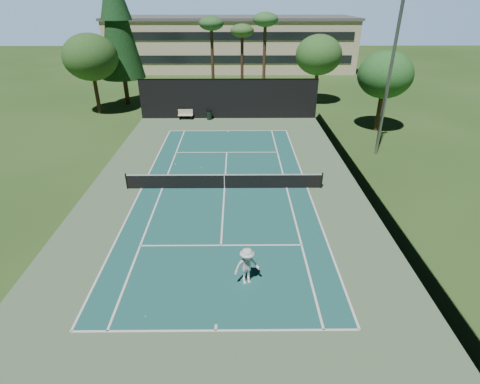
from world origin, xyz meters
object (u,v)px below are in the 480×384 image
Objects in this scene: trash_bin at (209,115)px; tennis_net at (224,181)px; player at (247,266)px; park_bench at (185,114)px; tennis_ball_b at (201,168)px; tennis_ball_d at (176,164)px; tennis_ball_a at (146,316)px; tennis_ball_c at (267,177)px.

tennis_net is at bearing -82.71° from trash_bin.
player is 25.50m from park_bench.
tennis_ball_b is 0.98× the size of tennis_ball_d.
trash_bin is at bearing 88.23° from tennis_ball_a.
player is 12.81m from tennis_ball_b.
trash_bin is (-4.91, 13.91, 0.45)m from tennis_ball_c.
player is at bearing -77.09° from park_bench.
tennis_net is 3.39m from tennis_ball_c.
tennis_ball_b reaches higher than tennis_ball_c.
park_bench is at bearing 93.15° from tennis_ball_d.
trash_bin is at bearing -3.19° from park_bench.
player is at bearing -98.77° from tennis_ball_c.
tennis_net reaches higher than tennis_ball_c.
tennis_net is 16.30m from park_bench.
tennis_ball_b is at bearing -20.15° from tennis_ball_d.
player reaches higher than tennis_ball_d.
tennis_ball_d reaches higher than tennis_ball_c.
tennis_ball_a is 14.43m from tennis_ball_b.
trash_bin is (-3.24, 24.71, -0.43)m from player.
trash_bin is (-1.99, 15.55, -0.08)m from tennis_net.
tennis_ball_c is 14.76m from trash_bin.
park_bench is at bearing 105.81° from tennis_net.
tennis_ball_a is 14.02m from tennis_ball_c.
tennis_ball_a is 15.15m from tennis_ball_d.
tennis_ball_a is 0.78× the size of tennis_ball_b.
park_bench is (-1.63, 26.85, 0.52)m from tennis_ball_a.
tennis_net is 9.25m from player.
player is 29.34× the size of tennis_ball_c.
player is 14.08m from tennis_ball_d.
player is at bearing -82.22° from tennis_net.
tennis_net reaches higher than tennis_ball_d.
tennis_ball_a is 26.73m from trash_bin.
tennis_ball_b is at bearing -89.32° from trash_bin.
tennis_net is 209.15× the size of tennis_ball_c.
trash_bin reaches higher than tennis_ball_a.
tennis_ball_d is at bearing 93.72° from tennis_ball_a.
park_bench is (-7.36, 14.05, 0.52)m from tennis_ball_c.
tennis_ball_b is (-3.09, 12.40, -0.87)m from player.
tennis_net is at bearing 80.46° from player.
tennis_net is at bearing 75.85° from tennis_ball_a.
tennis_ball_d is (-1.96, 0.72, 0.00)m from tennis_ball_b.
tennis_ball_c is at bearing 63.91° from player.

